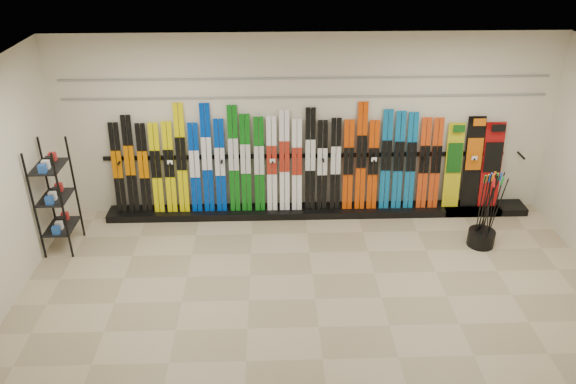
{
  "coord_description": "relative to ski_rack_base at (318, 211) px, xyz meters",
  "views": [
    {
      "loc": [
        -0.56,
        -5.97,
        4.75
      ],
      "look_at": [
        -0.33,
        1.0,
        1.1
      ],
      "focal_mm": 35.0,
      "sensor_mm": 36.0,
      "label": 1
    }
  ],
  "objects": [
    {
      "name": "accessory_rack",
      "position": [
        -3.97,
        -0.86,
        0.79
      ],
      "size": [
        0.4,
        0.6,
        1.69
      ],
      "primitive_type": "cube",
      "color": "black",
      "rests_on": "floor"
    },
    {
      "name": "back_wall",
      "position": [
        -0.22,
        0.22,
        1.44
      ],
      "size": [
        8.0,
        0.0,
        8.0
      ],
      "primitive_type": "plane",
      "rotation": [
        1.57,
        0.0,
        0.0
      ],
      "color": "beige",
      "rests_on": "floor"
    },
    {
      "name": "snowboards",
      "position": [
        2.56,
        0.07,
        0.8
      ],
      "size": [
        0.94,
        0.24,
        1.54
      ],
      "color": "gold",
      "rests_on": "ski_rack_base"
    },
    {
      "name": "ski_rack_base",
      "position": [
        0.0,
        0.0,
        0.0
      ],
      "size": [
        8.0,
        0.4,
        0.12
      ],
      "primitive_type": "cube",
      "color": "black",
      "rests_on": "floor"
    },
    {
      "name": "slatwall_rail_0",
      "position": [
        -0.22,
        0.2,
        1.94
      ],
      "size": [
        7.6,
        0.02,
        0.03
      ],
      "primitive_type": "cube",
      "color": "gray",
      "rests_on": "back_wall"
    },
    {
      "name": "skis",
      "position": [
        -0.67,
        0.06,
        0.87
      ],
      "size": [
        5.37,
        0.26,
        1.81
      ],
      "color": "black",
      "rests_on": "ski_rack_base"
    },
    {
      "name": "pole_bin",
      "position": [
        2.42,
        -1.04,
        0.07
      ],
      "size": [
        0.41,
        0.41,
        0.25
      ],
      "primitive_type": "cylinder",
      "color": "black",
      "rests_on": "floor"
    },
    {
      "name": "ski_poles",
      "position": [
        2.45,
        -1.04,
        0.55
      ],
      "size": [
        0.35,
        0.37,
        1.18
      ],
      "color": "black",
      "rests_on": "pole_bin"
    },
    {
      "name": "ceiling",
      "position": [
        -0.22,
        -2.28,
        2.94
      ],
      "size": [
        8.0,
        8.0,
        0.0
      ],
      "primitive_type": "plane",
      "rotation": [
        3.14,
        0.0,
        0.0
      ],
      "color": "silver",
      "rests_on": "back_wall"
    },
    {
      "name": "floor",
      "position": [
        -0.22,
        -2.28,
        -0.06
      ],
      "size": [
        8.0,
        8.0,
        0.0
      ],
      "primitive_type": "plane",
      "color": "tan",
      "rests_on": "ground"
    },
    {
      "name": "slatwall_rail_1",
      "position": [
        -0.22,
        0.2,
        2.24
      ],
      "size": [
        7.6,
        0.02,
        0.03
      ],
      "primitive_type": "cube",
      "color": "gray",
      "rests_on": "back_wall"
    }
  ]
}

